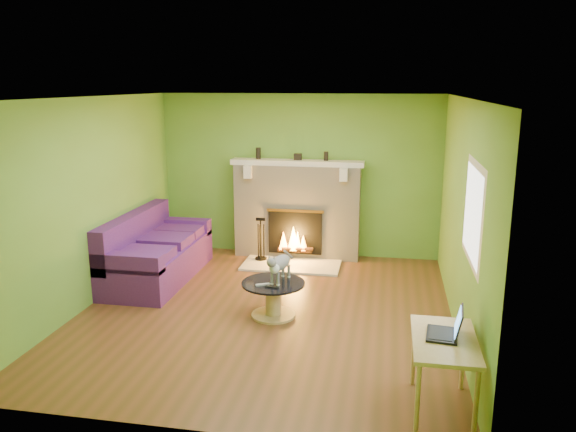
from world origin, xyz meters
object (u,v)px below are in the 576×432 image
object	(u,v)px
sofa	(154,254)
desk	(444,348)
cat	(281,266)
coffee_table	(273,297)

from	to	relation	value
sofa	desk	bearing A→B (deg)	-35.98
cat	sofa	bearing A→B (deg)	168.55
coffee_table	cat	xyz separation A→B (m)	(0.08, 0.05, 0.37)
desk	cat	distance (m)	2.50
coffee_table	desk	bearing A→B (deg)	-43.35
coffee_table	cat	bearing A→B (deg)	32.01
desk	sofa	bearing A→B (deg)	144.02
cat	desk	bearing A→B (deg)	-31.30
sofa	coffee_table	world-z (taller)	sofa
sofa	desk	world-z (taller)	sofa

